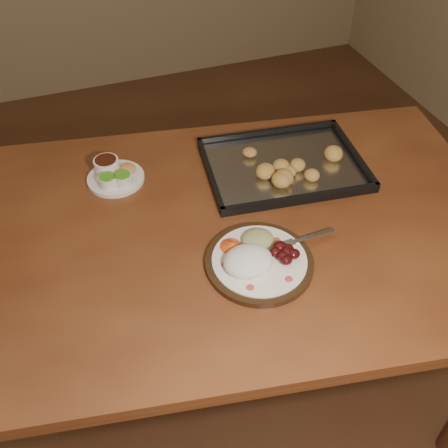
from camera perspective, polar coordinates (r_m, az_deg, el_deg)
name	(u,v)px	position (r m, az deg, el deg)	size (l,w,h in m)	color
ground	(146,346)	(1.95, -8.87, -13.57)	(4.00, 4.00, 0.00)	#55351D
dining_table	(218,252)	(1.34, -0.66, -3.16)	(1.63, 1.14, 0.75)	brown
dinner_plate	(257,259)	(1.17, 3.82, -3.96)	(0.34, 0.25, 0.06)	black
condiment_saucer	(114,174)	(1.42, -12.49, 5.57)	(0.16, 0.16, 0.05)	white
baking_tray	(283,164)	(1.44, 6.81, 6.81)	(0.47, 0.37, 0.05)	black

